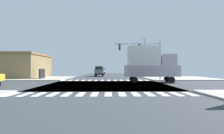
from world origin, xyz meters
name	(u,v)px	position (x,y,z in m)	size (l,w,h in m)	color
ground	(106,85)	(0.00, 0.00, -0.03)	(90.00, 90.00, 0.05)	#31353A
sidewalk_corner_ne	(178,78)	(13.00, 12.00, 0.07)	(12.00, 12.00, 0.14)	#A09B91
sidewalk_corner_nw	(37,78)	(-13.00, 12.00, 0.07)	(12.00, 12.00, 0.14)	#A49D8C
crosswalk_near	(101,94)	(-0.25, -7.30, 0.00)	(13.50, 2.00, 0.01)	white
crosswalk_far	(106,80)	(-0.25, 7.30, 0.00)	(13.50, 2.00, 0.01)	white
traffic_signal_mast	(142,51)	(5.53, 7.73, 4.64)	(7.52, 0.55, 6.23)	gray
street_lamp	(144,54)	(7.66, 16.71, 4.93)	(1.78, 0.32, 8.27)	gray
bank_building	(12,66)	(-18.99, 14.76, 2.38)	(13.93, 10.84, 4.75)	olive
suv_farside_1	(99,70)	(-2.00, 20.56, 1.39)	(1.96, 4.60, 2.34)	black
sedan_crossing_2	(102,71)	(-2.00, 38.79, 1.12)	(1.80, 4.30, 1.88)	black
box_truck_leading_1	(150,63)	(5.81, 3.50, 2.56)	(7.20, 2.40, 4.85)	black
sedan_trailing_3	(101,71)	(-2.00, 31.62, 1.12)	(1.80, 4.30, 1.88)	black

